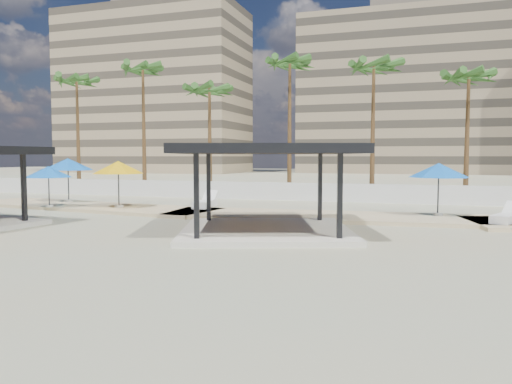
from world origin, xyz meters
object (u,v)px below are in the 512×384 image
lounger_a (205,203)px  lounger_b (507,217)px  pavilion_central (266,181)px  umbrella_a (68,164)px

lounger_a → lounger_b: lounger_a is taller
pavilion_central → umbrella_a: pavilion_central is taller
umbrella_a → lounger_b: (24.25, -2.34, -2.10)m
lounger_b → lounger_a: bearing=108.5°
lounger_a → lounger_b: (14.78, -1.80, -0.01)m
lounger_a → lounger_b: bearing=-101.9°
lounger_a → umbrella_a: bearing=81.8°
pavilion_central → umbrella_a: 16.71m
pavilion_central → lounger_a: pavilion_central is taller
lounger_a → lounger_b: size_ratio=1.02×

